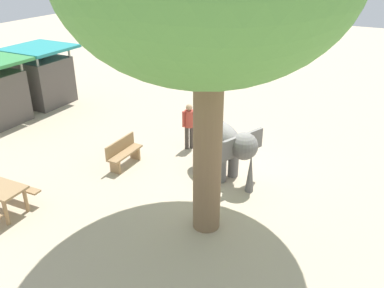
{
  "coord_description": "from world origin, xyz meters",
  "views": [
    {
      "loc": [
        -9.97,
        -4.06,
        6.25
      ],
      "look_at": [
        0.05,
        1.2,
        0.8
      ],
      "focal_mm": 37.95,
      "sensor_mm": 36.0,
      "label": 1
    }
  ],
  "objects_px": {
    "elephant": "(222,143)",
    "market_stall_teal": "(44,78)",
    "person_handler": "(189,123)",
    "wooden_bench": "(123,152)"
  },
  "relations": [
    {
      "from": "person_handler",
      "to": "wooden_bench",
      "type": "distance_m",
      "value": 2.46
    },
    {
      "from": "market_stall_teal",
      "to": "elephant",
      "type": "bearing_deg",
      "value": -103.34
    },
    {
      "from": "elephant",
      "to": "wooden_bench",
      "type": "relative_size",
      "value": 1.76
    },
    {
      "from": "elephant",
      "to": "person_handler",
      "type": "distance_m",
      "value": 2.11
    },
    {
      "from": "elephant",
      "to": "market_stall_teal",
      "type": "relative_size",
      "value": 0.98
    },
    {
      "from": "market_stall_teal",
      "to": "person_handler",
      "type": "bearing_deg",
      "value": -97.89
    },
    {
      "from": "elephant",
      "to": "market_stall_teal",
      "type": "distance_m",
      "value": 9.82
    },
    {
      "from": "wooden_bench",
      "to": "market_stall_teal",
      "type": "relative_size",
      "value": 0.56
    },
    {
      "from": "elephant",
      "to": "market_stall_teal",
      "type": "xyz_separation_m",
      "value": [
        2.26,
        9.55,
        0.04
      ]
    },
    {
      "from": "person_handler",
      "to": "elephant",
      "type": "bearing_deg",
      "value": 1.55
    }
  ]
}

